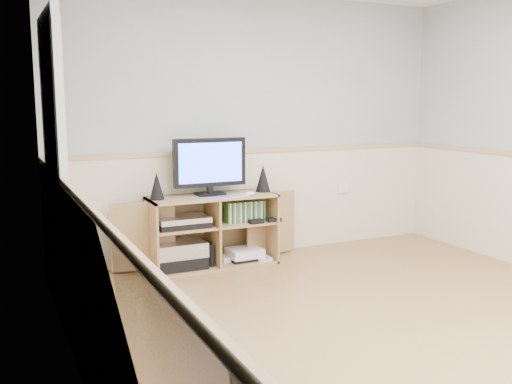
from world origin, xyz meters
TOP-DOWN VIEW (x-y plane):
  - room at (-0.06, 0.12)m, footprint 4.04×4.54m
  - media_cabinet at (-0.57, 2.06)m, footprint 1.81×0.44m
  - monitor at (-0.57, 2.05)m, footprint 0.68×0.18m
  - speaker_left at (-1.07, 2.02)m, footprint 0.13×0.13m
  - speaker_right at (-0.04, 2.02)m, footprint 0.14×0.14m
  - keyboard at (-0.43, 1.86)m, footprint 0.33×0.18m
  - mouse at (-0.25, 1.86)m, footprint 0.10×0.07m
  - av_components at (-0.88, 2.00)m, footprint 0.53×0.34m
  - game_consoles at (-0.27, 1.99)m, footprint 0.45×0.30m
  - game_cases at (-0.26, 1.98)m, footprint 0.38×0.13m
  - wall_outlet at (1.00, 2.23)m, footprint 0.12×0.03m

SIDE VIEW (x-z plane):
  - game_consoles at x=-0.27m, z-range 0.02..0.13m
  - av_components at x=-0.88m, z-range -0.01..0.45m
  - media_cabinet at x=-0.57m, z-range 0.01..0.66m
  - game_cases at x=-0.26m, z-range 0.39..0.58m
  - wall_outlet at x=1.00m, z-range 0.54..0.66m
  - keyboard at x=-0.43m, z-range 0.65..0.66m
  - mouse at x=-0.25m, z-range 0.65..0.69m
  - speaker_left at x=-1.07m, z-range 0.65..0.89m
  - speaker_right at x=-0.04m, z-range 0.65..0.91m
  - monitor at x=-0.57m, z-range 0.67..1.19m
  - room at x=-0.06m, z-range -0.05..2.49m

